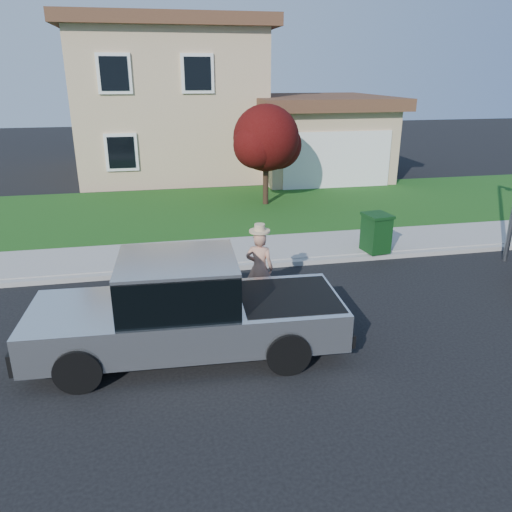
{
  "coord_description": "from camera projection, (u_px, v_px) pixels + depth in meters",
  "views": [
    {
      "loc": [
        -0.87,
        -8.63,
        4.67
      ],
      "look_at": [
        0.98,
        0.56,
        1.2
      ],
      "focal_mm": 35.0,
      "sensor_mm": 36.0,
      "label": 1
    }
  ],
  "objects": [
    {
      "name": "curb",
      "position": [
        239.0,
        267.0,
        12.54
      ],
      "size": [
        40.0,
        0.2,
        0.12
      ],
      "primitive_type": "cube",
      "color": "gray",
      "rests_on": "ground"
    },
    {
      "name": "lawn",
      "position": [
        213.0,
        210.0,
        17.7
      ],
      "size": [
        40.0,
        7.0,
        0.1
      ],
      "primitive_type": "cube",
      "color": "#194012",
      "rests_on": "ground"
    },
    {
      "name": "ornamental_tree",
      "position": [
        267.0,
        141.0,
        17.6
      ],
      "size": [
        2.58,
        2.33,
        3.54
      ],
      "color": "black",
      "rests_on": "lawn"
    },
    {
      "name": "pickup_truck",
      "position": [
        186.0,
        310.0,
        8.54
      ],
      "size": [
        5.52,
        2.22,
        1.79
      ],
      "rotation": [
        0.0,
        0.0,
        -0.05
      ],
      "color": "black",
      "rests_on": "ground"
    },
    {
      "name": "ground",
      "position": [
        213.0,
        327.0,
        9.71
      ],
      "size": [
        80.0,
        80.0,
        0.0
      ],
      "primitive_type": "plane",
      "color": "black",
      "rests_on": "ground"
    },
    {
      "name": "house",
      "position": [
        198.0,
        105.0,
        23.92
      ],
      "size": [
        14.0,
        11.3,
        6.85
      ],
      "color": "tan",
      "rests_on": "ground"
    },
    {
      "name": "trash_bin",
      "position": [
        376.0,
        232.0,
        13.21
      ],
      "size": [
        0.73,
        0.81,
        1.02
      ],
      "rotation": [
        0.0,
        0.0,
        0.15
      ],
      "color": "black",
      "rests_on": "sidewalk"
    },
    {
      "name": "woman",
      "position": [
        260.0,
        267.0,
        10.42
      ],
      "size": [
        0.69,
        0.59,
        1.77
      ],
      "rotation": [
        0.0,
        0.0,
        2.72
      ],
      "color": "tan",
      "rests_on": "ground"
    },
    {
      "name": "sidewalk",
      "position": [
        232.0,
        252.0,
        13.55
      ],
      "size": [
        40.0,
        2.0,
        0.15
      ],
      "primitive_type": "cube",
      "color": "gray",
      "rests_on": "ground"
    }
  ]
}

